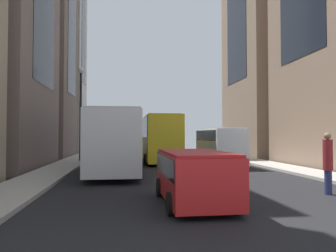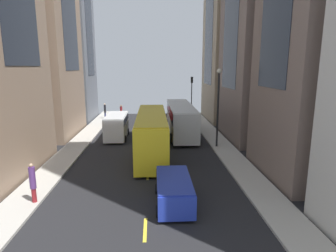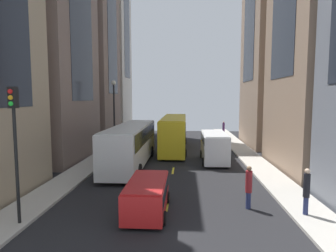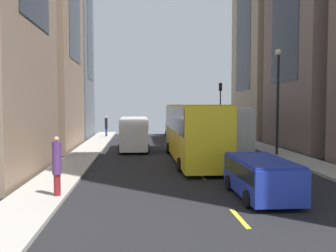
% 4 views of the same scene
% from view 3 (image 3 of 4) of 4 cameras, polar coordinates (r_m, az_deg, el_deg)
% --- Properties ---
extents(ground_plane, '(40.14, 40.14, 0.00)m').
position_cam_3_polar(ground_plane, '(29.18, 1.61, -5.48)').
color(ground_plane, black).
extents(sidewalk_west, '(2.15, 44.00, 0.15)m').
position_cam_3_polar(sidewalk_west, '(30.21, -11.82, -5.07)').
color(sidewalk_west, '#B2ADA3').
rests_on(sidewalk_west, ground).
extents(sidewalk_east, '(2.15, 44.00, 0.15)m').
position_cam_3_polar(sidewalk_east, '(29.77, 15.25, -5.31)').
color(sidewalk_east, '#B2ADA3').
rests_on(sidewalk_east, ground).
extents(lane_stripe_1, '(0.16, 2.00, 0.01)m').
position_cam_3_polar(lane_stripe_1, '(15.68, -0.15, -15.32)').
color(lane_stripe_1, yellow).
rests_on(lane_stripe_1, ground).
extents(lane_stripe_2, '(0.16, 2.00, 0.01)m').
position_cam_3_polar(lane_stripe_2, '(22.35, 1.01, -8.91)').
color(lane_stripe_2, yellow).
rests_on(lane_stripe_2, ground).
extents(lane_stripe_3, '(0.16, 2.00, 0.01)m').
position_cam_3_polar(lane_stripe_3, '(29.18, 1.61, -5.47)').
color(lane_stripe_3, yellow).
rests_on(lane_stripe_3, ground).
extents(lane_stripe_4, '(0.16, 2.00, 0.01)m').
position_cam_3_polar(lane_stripe_4, '(36.07, 1.98, -3.34)').
color(lane_stripe_4, yellow).
rests_on(lane_stripe_4, ground).
extents(lane_stripe_5, '(0.16, 2.00, 0.01)m').
position_cam_3_polar(lane_stripe_5, '(42.99, 2.23, -1.89)').
color(lane_stripe_5, yellow).
rests_on(lane_stripe_5, ground).
extents(lane_stripe_6, '(0.16, 2.00, 0.01)m').
position_cam_3_polar(lane_stripe_6, '(49.94, 2.42, -0.85)').
color(lane_stripe_6, yellow).
rests_on(lane_stripe_6, ground).
extents(building_west_1, '(6.75, 9.58, 23.85)m').
position_cam_3_polar(building_west_1, '(29.02, -23.38, 17.73)').
color(building_west_1, '#7A665B').
rests_on(building_west_1, ground).
extents(building_west_2, '(8.04, 8.04, 27.42)m').
position_cam_3_polar(building_west_2, '(39.31, -16.96, 17.26)').
color(building_west_2, '#7A665B').
rests_on(building_west_2, ground).
extents(building_west_3, '(7.99, 7.34, 39.14)m').
position_cam_3_polar(building_west_3, '(49.10, -13.16, 21.98)').
color(building_west_3, beige).
rests_on(building_west_3, ground).
extents(city_bus_white, '(2.81, 11.97, 3.35)m').
position_cam_3_polar(city_bus_white, '(23.94, -7.36, -3.09)').
color(city_bus_white, silver).
rests_on(city_bus_white, ground).
extents(streetcar_yellow, '(2.70, 12.15, 3.59)m').
position_cam_3_polar(streetcar_yellow, '(30.78, 1.22, -0.90)').
color(streetcar_yellow, yellow).
rests_on(streetcar_yellow, ground).
extents(delivery_van_white, '(2.25, 5.51, 2.58)m').
position_cam_3_polar(delivery_van_white, '(25.39, 9.23, -3.75)').
color(delivery_van_white, white).
rests_on(delivery_van_white, ground).
extents(car_red_0, '(2.02, 4.25, 1.61)m').
position_cam_3_polar(car_red_0, '(14.36, -4.19, -13.33)').
color(car_red_0, red).
rests_on(car_red_0, ground).
extents(car_blue_1, '(2.07, 4.38, 1.51)m').
position_cam_3_polar(car_blue_1, '(40.45, -0.04, -1.10)').
color(car_blue_1, '#2338AD').
rests_on(car_blue_1, ground).
extents(pedestrian_crossing_mid, '(0.33, 0.33, 2.21)m').
position_cam_3_polar(pedestrian_crossing_mid, '(15.29, 15.82, -11.42)').
color(pedestrian_crossing_mid, navy).
rests_on(pedestrian_crossing_mid, ground).
extents(pedestrian_crossing_near, '(0.30, 0.30, 2.20)m').
position_cam_3_polar(pedestrian_crossing_near, '(15.10, 25.92, -11.35)').
color(pedestrian_crossing_near, navy).
rests_on(pedestrian_crossing_near, ground).
extents(pedestrian_walking_far, '(0.33, 0.33, 2.24)m').
position_cam_3_polar(pedestrian_walking_far, '(40.33, 11.03, -0.58)').
color(pedestrian_walking_far, maroon).
rests_on(pedestrian_walking_far, ground).
extents(traffic_light_near_corner, '(0.32, 0.44, 5.93)m').
position_cam_3_polar(traffic_light_near_corner, '(13.76, -28.33, -0.65)').
color(traffic_light_near_corner, black).
rests_on(traffic_light_near_corner, ground).
extents(streetlamp_near, '(0.44, 0.44, 7.24)m').
position_cam_3_polar(streetlamp_near, '(29.96, -10.72, 3.52)').
color(streetlamp_near, black).
rests_on(streetlamp_near, ground).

